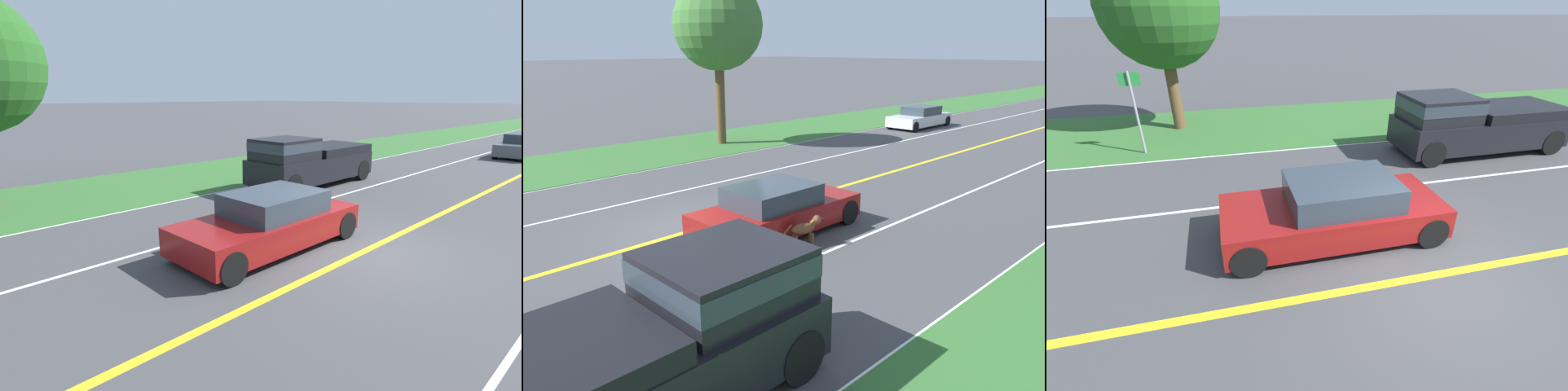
% 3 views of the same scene
% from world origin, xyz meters
% --- Properties ---
extents(ground_plane, '(400.00, 400.00, 0.00)m').
position_xyz_m(ground_plane, '(0.00, 0.00, 0.00)').
color(ground_plane, '#424244').
extents(centre_divider_line, '(0.18, 160.00, 0.01)m').
position_xyz_m(centre_divider_line, '(0.00, 0.00, 0.00)').
color(centre_divider_line, yellow).
rests_on(centre_divider_line, ground).
extents(lane_edge_line_right, '(0.14, 160.00, 0.01)m').
position_xyz_m(lane_edge_line_right, '(7.00, 0.00, 0.00)').
color(lane_edge_line_right, white).
rests_on(lane_edge_line_right, ground).
extents(lane_dash_same_dir, '(0.10, 160.00, 0.01)m').
position_xyz_m(lane_dash_same_dir, '(3.50, 0.00, 0.00)').
color(lane_dash_same_dir, white).
rests_on(lane_dash_same_dir, ground).
extents(grass_verge_right, '(6.00, 160.00, 0.03)m').
position_xyz_m(grass_verge_right, '(10.00, 0.00, 0.01)').
color(grass_verge_right, '#33662D').
rests_on(grass_verge_right, ground).
extents(ego_car, '(1.94, 4.60, 1.32)m').
position_xyz_m(ego_car, '(1.71, 1.43, 0.62)').
color(ego_car, maroon).
rests_on(ego_car, ground).
extents(dog, '(0.46, 1.08, 0.79)m').
position_xyz_m(dog, '(2.94, 1.25, 0.50)').
color(dog, brown).
rests_on(dog, ground).
extents(pickup_truck, '(2.12, 5.59, 1.95)m').
position_xyz_m(pickup_truck, '(5.45, -4.57, 0.99)').
color(pickup_truck, black).
rests_on(pickup_truck, ground).
extents(roadside_tree_right_near, '(4.18, 4.18, 6.49)m').
position_xyz_m(roadside_tree_right_near, '(10.40, 5.22, 4.37)').
color(roadside_tree_right_near, brown).
rests_on(roadside_tree_right_near, ground).
extents(street_sign, '(0.11, 0.64, 2.67)m').
position_xyz_m(street_sign, '(7.79, 6.16, 1.67)').
color(street_sign, gray).
rests_on(street_sign, ground).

